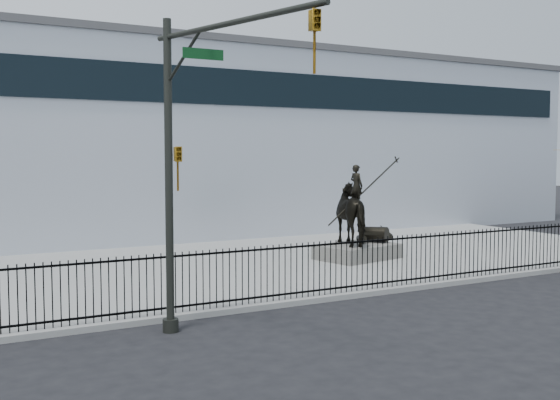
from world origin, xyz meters
TOP-DOWN VIEW (x-y plane):
  - ground at (0.00, 0.00)m, footprint 120.00×120.00m
  - plaza at (0.00, 7.00)m, footprint 30.00×12.00m
  - building at (0.00, 20.00)m, footprint 44.00×14.00m
  - picket_fence at (0.00, 1.25)m, footprint 22.10×0.10m
  - statue_plinth at (2.27, 5.96)m, footprint 3.19×2.49m
  - equestrian_statue at (2.33, 5.97)m, footprint 3.61×2.60m
  - traffic_signal_left at (-6.75, -0.62)m, footprint 1.52×4.84m

SIDE VIEW (x-z plane):
  - ground at x=0.00m, z-range 0.00..0.00m
  - plaza at x=0.00m, z-range 0.00..0.15m
  - statue_plinth at x=2.27m, z-range 0.15..0.69m
  - picket_fence at x=0.00m, z-range 0.15..1.65m
  - equestrian_statue at x=2.33m, z-range 0.26..3.37m
  - traffic_signal_left at x=-6.75m, z-range 0.53..7.53m
  - building at x=0.00m, z-range 0.00..9.00m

